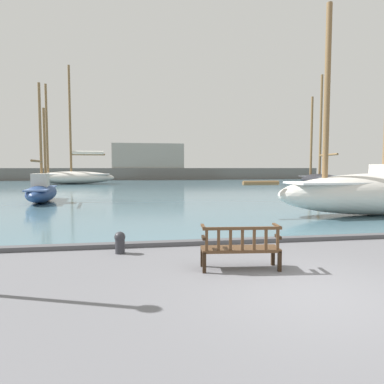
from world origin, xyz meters
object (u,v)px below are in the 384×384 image
(sailboat_centre_channel, at_px, (42,190))
(mooring_bollard, at_px, (120,241))
(park_bench, at_px, (240,247))
(sailboat_outer_starboard, at_px, (320,178))
(sailboat_outer_port, at_px, (73,175))

(sailboat_centre_channel, relative_size, mooring_bollard, 12.92)
(park_bench, bearing_deg, sailboat_outer_starboard, 57.44)
(sailboat_outer_port, xyz_separation_m, sailboat_centre_channel, (2.16, -22.76, -0.43))
(sailboat_outer_port, bearing_deg, sailboat_centre_channel, -84.59)
(sailboat_centre_channel, distance_m, sailboat_outer_starboard, 27.49)
(park_bench, relative_size, mooring_bollard, 3.05)
(park_bench, xyz_separation_m, sailboat_outer_port, (-9.78, 37.38, 0.72))
(park_bench, height_order, sailboat_outer_port, sailboat_outer_port)
(mooring_bollard, bearing_deg, sailboat_outer_starboard, 51.90)
(park_bench, height_order, mooring_bollard, park_bench)
(sailboat_outer_port, relative_size, sailboat_outer_starboard, 1.23)
(sailboat_outer_port, relative_size, sailboat_centre_channel, 2.06)
(mooring_bollard, bearing_deg, sailboat_outer_port, 101.53)
(sailboat_outer_port, height_order, mooring_bollard, sailboat_outer_port)
(sailboat_outer_starboard, height_order, mooring_bollard, sailboat_outer_starboard)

